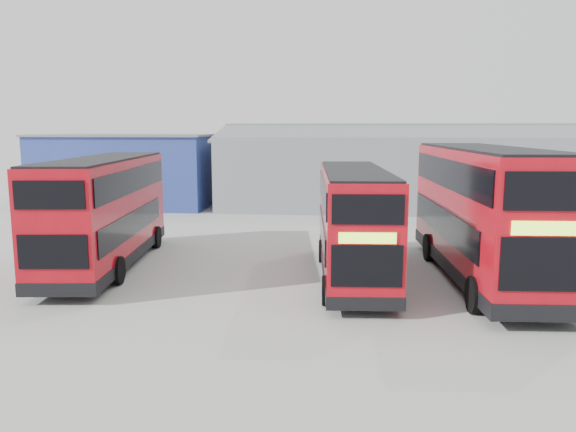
{
  "coord_description": "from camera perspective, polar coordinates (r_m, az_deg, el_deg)",
  "views": [
    {
      "loc": [
        1.47,
        -21.66,
        5.58
      ],
      "look_at": [
        -0.69,
        0.32,
        2.1
      ],
      "focal_mm": 35.0,
      "sensor_mm": 36.0,
      "label": 1
    }
  ],
  "objects": [
    {
      "name": "double_decker_left",
      "position": [
        23.6,
        -18.11,
        0.26
      ],
      "size": [
        3.62,
        10.63,
        4.41
      ],
      "rotation": [
        0.0,
        0.0,
        3.25
      ],
      "color": "#AB0915",
      "rests_on": "ground"
    },
    {
      "name": "maintenance_shed",
      "position": [
        42.27,
        14.54,
        4.63
      ],
      "size": [
        30.5,
        12.0,
        5.89
      ],
      "color": "gray",
      "rests_on": "ground"
    },
    {
      "name": "double_decker_centre",
      "position": [
        20.95,
        6.71,
        -0.85
      ],
      "size": [
        2.93,
        9.79,
        4.09
      ],
      "rotation": [
        0.0,
        0.0,
        0.06
      ],
      "color": "#AB0915",
      "rests_on": "ground"
    },
    {
      "name": "office_block",
      "position": [
        42.67,
        -15.7,
        4.59
      ],
      "size": [
        12.3,
        8.32,
        5.12
      ],
      "color": "navy",
      "rests_on": "ground"
    },
    {
      "name": "panel_van",
      "position": [
        38.24,
        -21.98,
        1.82
      ],
      "size": [
        3.9,
        5.54,
        2.26
      ],
      "rotation": [
        0.0,
        0.0,
        0.4
      ],
      "color": "white",
      "rests_on": "ground"
    },
    {
      "name": "ground_plane",
      "position": [
        22.42,
        1.69,
        -5.46
      ],
      "size": [
        120.0,
        120.0,
        0.0
      ],
      "primitive_type": "plane",
      "color": "gray",
      "rests_on": "ground"
    },
    {
      "name": "double_decker_right",
      "position": [
        21.78,
        19.23,
        0.15
      ],
      "size": [
        3.42,
        11.69,
        4.89
      ],
      "rotation": [
        0.0,
        0.0,
        0.05
      ],
      "color": "#AB0915",
      "rests_on": "ground"
    }
  ]
}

